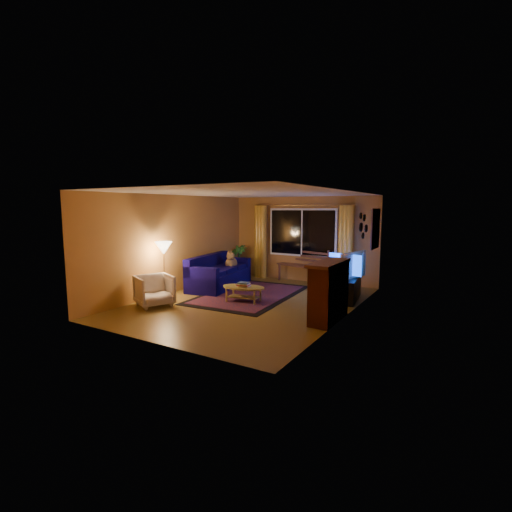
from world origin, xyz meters
The scene contains 22 objects.
floor centered at (0.00, 0.00, -0.01)m, with size 4.50×6.00×0.02m, color brown.
ceiling centered at (0.00, 0.00, 2.51)m, with size 4.50×6.00×0.02m, color white.
wall_back centered at (0.00, 3.01, 1.25)m, with size 4.50×0.02×2.50m, color #B77C39.
wall_left centered at (-2.26, 0.00, 1.25)m, with size 0.02×6.00×2.50m, color #B77C39.
wall_right centered at (2.26, 0.00, 1.25)m, with size 0.02×6.00×2.50m, color #B77C39.
window centered at (0.00, 2.94, 1.45)m, with size 2.00×0.02×1.30m, color black.
curtain_rod centered at (0.00, 2.90, 2.25)m, with size 0.03×0.03×3.20m, color #BF8C3F.
curtain_left centered at (-1.35, 2.88, 1.12)m, with size 0.36×0.36×2.24m, color gold.
curtain_right centered at (1.35, 2.88, 1.12)m, with size 0.36×0.36×2.24m, color gold.
bench centered at (0.15, 2.72, 0.25)m, with size 1.66×0.49×0.50m, color #502D23.
potted_plant centered at (-2.00, 2.57, 0.50)m, with size 0.56×0.56×1.01m, color #235B1E.
sofa centered at (-1.57, 0.99, 0.44)m, with size 0.93×2.18×0.88m, color #080343.
dog centered at (-1.52, 1.48, 0.66)m, with size 0.30×0.41×0.45m, color olive, non-canonical shape.
armchair centered at (-1.67, -1.33, 0.38)m, with size 0.74×0.69×0.76m, color beige.
floor_lamp centered at (-1.92, -0.75, 0.68)m, with size 0.23×0.23×1.37m, color #BF8C3F.
rug centered at (-0.39, 0.64, 0.01)m, with size 2.08×3.28×0.02m, color maroon.
coffee_table centered at (-0.14, -0.04, 0.18)m, with size 1.02×1.02×0.37m, color olive.
tv_console centered at (1.89, 1.40, 0.27)m, with size 0.43×1.29×0.54m, color black.
television centered at (1.89, 1.40, 0.85)m, with size 1.08×0.14×0.62m, color black.
fireplace centered at (2.05, -0.40, 0.55)m, with size 0.40×1.20×1.10m, color maroon.
mirror_cluster centered at (2.21, 1.30, 1.80)m, with size 0.06×0.60×0.56m, color black, non-canonical shape.
painting centered at (2.22, 2.45, 1.65)m, with size 0.04×0.76×0.96m, color #CB640D.
Camera 1 is at (4.40, -7.11, 2.17)m, focal length 26.00 mm.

